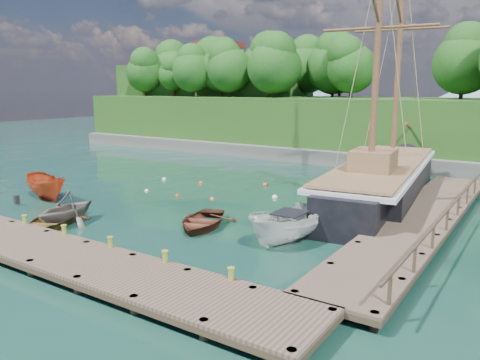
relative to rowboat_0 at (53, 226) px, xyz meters
The scene contains 23 objects.
ground 5.53m from the rowboat_0, 37.74° to the left, with size 160.00×160.00×0.00m, color #103228.
dock_near 7.11m from the rowboat_0, 26.08° to the right, with size 20.00×3.20×1.10m.
dock_east 18.97m from the rowboat_0, 33.19° to the left, with size 3.20×24.00×1.10m.
bollard_0 1.76m from the rowboat_0, 77.83° to the right, with size 0.26×0.26×0.45m, color olive.
bollard_1 3.78m from the rowboat_0, 27.01° to the right, with size 0.26×0.26×0.45m, color olive.
bollard_2 6.60m from the rowboat_0, 15.09° to the right, with size 0.26×0.26×0.45m, color olive.
bollard_3 9.53m from the rowboat_0, 10.39° to the right, with size 0.26×0.26×0.45m, color olive.
bollard_4 12.49m from the rowboat_0, ahead, with size 0.26×0.26×0.45m, color olive.
rowboat_0 is the anchor object (origin of this frame).
rowboat_1 0.81m from the rowboat_0, 82.70° to the left, with size 3.05×3.53×1.86m, color #6D6159.
rowboat_2 7.70m from the rowboat_0, 32.45° to the left, with size 2.96×4.15×0.86m, color #52281A.
motorboat_orange 6.60m from the rowboat_0, 147.82° to the left, with size 1.73×4.61×1.78m, color #C6451E.
cabin_boat_white 12.20m from the rowboat_0, 21.26° to the left, with size 1.78×4.73×1.83m, color silver.
schooner 19.47m from the rowboat_0, 50.66° to the left, with size 6.56×25.63×18.46m.
mooring_buoy_0 8.92m from the rowboat_0, 102.55° to the left, with size 0.27×0.27×0.27m, color white.
mooring_buoy_1 8.72m from the rowboat_0, 84.16° to the left, with size 0.28×0.28×0.28m, color #DC5400.
mooring_buoy_2 9.81m from the rowboat_0, 70.23° to the left, with size 0.29×0.29×0.29m, color orange.
mooring_buoy_3 13.50m from the rowboat_0, 61.57° to the left, with size 0.37×0.37×0.37m, color white.
mooring_buoy_4 12.87m from the rowboat_0, 92.02° to the left, with size 0.32×0.32×0.32m, color #EF4E15.
mooring_buoy_5 15.42m from the rowboat_0, 75.18° to the left, with size 0.36×0.36×0.36m, color #FC5911.
mooring_buoy_6 12.92m from the rowboat_0, 106.58° to the left, with size 0.35×0.35×0.35m, color white.
headland 36.20m from the rowboat_0, 103.75° to the left, with size 51.00×19.31×12.90m.
distant_ridge 74.02m from the rowboat_0, 83.26° to the left, with size 117.00×40.00×10.00m.
Camera 1 is at (16.49, -17.34, 6.99)m, focal length 35.00 mm.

